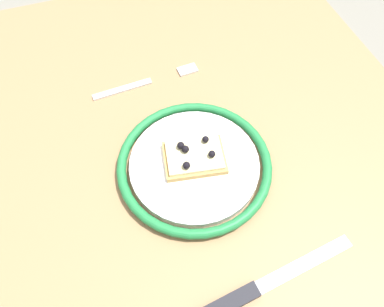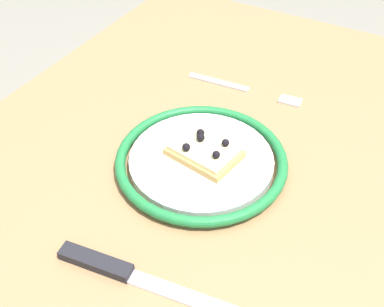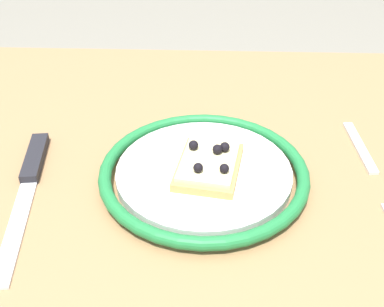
{
  "view_description": "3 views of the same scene",
  "coord_description": "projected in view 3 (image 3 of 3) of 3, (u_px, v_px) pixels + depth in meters",
  "views": [
    {
      "loc": [
        0.26,
        -0.12,
        1.25
      ],
      "look_at": [
        -0.01,
        -0.03,
        0.79
      ],
      "focal_mm": 33.54,
      "sensor_mm": 36.0,
      "label": 1
    },
    {
      "loc": [
        0.43,
        0.2,
        1.22
      ],
      "look_at": [
        0.01,
        -0.03,
        0.79
      ],
      "focal_mm": 44.66,
      "sensor_mm": 36.0,
      "label": 2
    },
    {
      "loc": [
        -0.01,
        0.42,
        1.11
      ],
      "look_at": [
        0.01,
        -0.04,
        0.78
      ],
      "focal_mm": 46.02,
      "sensor_mm": 36.0,
      "label": 3
    }
  ],
  "objects": [
    {
      "name": "plate",
      "position": [
        204.0,
        173.0,
        0.57
      ],
      "size": [
        0.24,
        0.24,
        0.02
      ],
      "color": "white",
      "rests_on": "dining_table"
    },
    {
      "name": "pizza_slice_near",
      "position": [
        209.0,
        164.0,
        0.56
      ],
      "size": [
        0.08,
        0.1,
        0.03
      ],
      "color": "tan",
      "rests_on": "plate"
    },
    {
      "name": "knife",
      "position": [
        30.0,
        175.0,
        0.57
      ],
      "size": [
        0.05,
        0.24,
        0.01
      ],
      "color": "silver",
      "rests_on": "dining_table"
    },
    {
      "name": "dining_table",
      "position": [
        197.0,
        261.0,
        0.62
      ],
      "size": [
        1.02,
        0.78,
        0.75
      ],
      "color": "#936D47",
      "rests_on": "ground_plane"
    },
    {
      "name": "fork",
      "position": [
        372.0,
        170.0,
        0.58
      ],
      "size": [
        0.03,
        0.2,
        0.0
      ],
      "color": "silver",
      "rests_on": "dining_table"
    }
  ]
}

